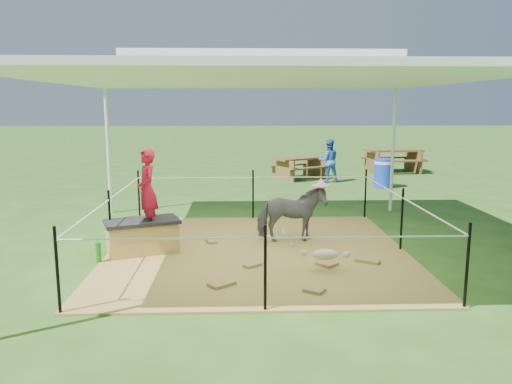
{
  "coord_description": "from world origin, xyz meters",
  "views": [
    {
      "loc": [
        -0.29,
        -7.47,
        2.28
      ],
      "look_at": [
        0.0,
        0.6,
        0.85
      ],
      "focal_mm": 35.0,
      "sensor_mm": 36.0,
      "label": 1
    }
  ],
  "objects_px": {
    "woman": "(147,183)",
    "trash_barrel": "(383,173)",
    "picnic_table_near": "(299,168)",
    "green_bottle": "(99,252)",
    "pony": "(291,214)",
    "straw_bale": "(143,238)",
    "foal": "(325,252)",
    "distant_person": "(329,161)",
    "picnic_table_far": "(393,161)"
  },
  "relations": [
    {
      "from": "picnic_table_near",
      "to": "distant_person",
      "type": "relative_size",
      "value": 1.24
    },
    {
      "from": "foal",
      "to": "picnic_table_near",
      "type": "xyz_separation_m",
      "value": [
        0.7,
        8.71,
        0.03
      ]
    },
    {
      "from": "woman",
      "to": "picnic_table_far",
      "type": "bearing_deg",
      "value": 123.47
    },
    {
      "from": "picnic_table_near",
      "to": "trash_barrel",
      "type": "bearing_deg",
      "value": -70.81
    },
    {
      "from": "trash_barrel",
      "to": "distant_person",
      "type": "bearing_deg",
      "value": 141.6
    },
    {
      "from": "pony",
      "to": "distant_person",
      "type": "relative_size",
      "value": 0.88
    },
    {
      "from": "straw_bale",
      "to": "distant_person",
      "type": "bearing_deg",
      "value": 59.67
    },
    {
      "from": "straw_bale",
      "to": "foal",
      "type": "relative_size",
      "value": 1.09
    },
    {
      "from": "straw_bale",
      "to": "picnic_table_far",
      "type": "xyz_separation_m",
      "value": [
        6.67,
        9.07,
        0.13
      ]
    },
    {
      "from": "straw_bale",
      "to": "picnic_table_near",
      "type": "relative_size",
      "value": 0.66
    },
    {
      "from": "trash_barrel",
      "to": "distant_person",
      "type": "height_order",
      "value": "distant_person"
    },
    {
      "from": "woman",
      "to": "pony",
      "type": "relative_size",
      "value": 1.11
    },
    {
      "from": "woman",
      "to": "picnic_table_near",
      "type": "relative_size",
      "value": 0.79
    },
    {
      "from": "straw_bale",
      "to": "picnic_table_near",
      "type": "xyz_separation_m",
      "value": [
        3.35,
        7.75,
        0.07
      ]
    },
    {
      "from": "straw_bale",
      "to": "green_bottle",
      "type": "height_order",
      "value": "straw_bale"
    },
    {
      "from": "trash_barrel",
      "to": "pony",
      "type": "bearing_deg",
      "value": -119.66
    },
    {
      "from": "foal",
      "to": "distant_person",
      "type": "height_order",
      "value": "distant_person"
    },
    {
      "from": "woman",
      "to": "pony",
      "type": "height_order",
      "value": "woman"
    },
    {
      "from": "woman",
      "to": "foal",
      "type": "distance_m",
      "value": 2.84
    },
    {
      "from": "green_bottle",
      "to": "distant_person",
      "type": "distance_m",
      "value": 8.86
    },
    {
      "from": "picnic_table_far",
      "to": "trash_barrel",
      "type": "bearing_deg",
      "value": -116.37
    },
    {
      "from": "foal",
      "to": "picnic_table_near",
      "type": "height_order",
      "value": "picnic_table_near"
    },
    {
      "from": "green_bottle",
      "to": "foal",
      "type": "bearing_deg",
      "value": -9.07
    },
    {
      "from": "pony",
      "to": "picnic_table_near",
      "type": "height_order",
      "value": "pony"
    },
    {
      "from": "picnic_table_far",
      "to": "green_bottle",
      "type": "bearing_deg",
      "value": -132.1
    },
    {
      "from": "pony",
      "to": "picnic_table_far",
      "type": "relative_size",
      "value": 0.6
    },
    {
      "from": "picnic_table_near",
      "to": "picnic_table_far",
      "type": "relative_size",
      "value": 0.84
    },
    {
      "from": "picnic_table_far",
      "to": "distant_person",
      "type": "bearing_deg",
      "value": -146.56
    },
    {
      "from": "picnic_table_near",
      "to": "distant_person",
      "type": "height_order",
      "value": "distant_person"
    },
    {
      "from": "woman",
      "to": "trash_barrel",
      "type": "height_order",
      "value": "woman"
    },
    {
      "from": "straw_bale",
      "to": "green_bottle",
      "type": "xyz_separation_m",
      "value": [
        -0.55,
        -0.45,
        -0.09
      ]
    },
    {
      "from": "straw_bale",
      "to": "green_bottle",
      "type": "relative_size",
      "value": 3.6
    },
    {
      "from": "woman",
      "to": "trash_barrel",
      "type": "xyz_separation_m",
      "value": [
        5.36,
        6.0,
        -0.7
      ]
    },
    {
      "from": "foal",
      "to": "straw_bale",
      "type": "bearing_deg",
      "value": 158.43
    },
    {
      "from": "woman",
      "to": "green_bottle",
      "type": "xyz_separation_m",
      "value": [
        -0.65,
        -0.45,
        -0.93
      ]
    },
    {
      "from": "woman",
      "to": "trash_barrel",
      "type": "relative_size",
      "value": 1.54
    },
    {
      "from": "trash_barrel",
      "to": "picnic_table_far",
      "type": "bearing_deg",
      "value": 68.55
    },
    {
      "from": "green_bottle",
      "to": "woman",
      "type": "bearing_deg",
      "value": 34.7
    },
    {
      "from": "green_bottle",
      "to": "foal",
      "type": "distance_m",
      "value": 3.24
    },
    {
      "from": "straw_bale",
      "to": "woman",
      "type": "relative_size",
      "value": 0.83
    },
    {
      "from": "trash_barrel",
      "to": "distant_person",
      "type": "distance_m",
      "value": 1.72
    },
    {
      "from": "green_bottle",
      "to": "pony",
      "type": "xyz_separation_m",
      "value": [
        2.89,
        0.97,
        0.32
      ]
    },
    {
      "from": "straw_bale",
      "to": "foal",
      "type": "xyz_separation_m",
      "value": [
        2.65,
        -0.96,
        0.03
      ]
    },
    {
      "from": "woman",
      "to": "picnic_table_far",
      "type": "height_order",
      "value": "woman"
    },
    {
      "from": "picnic_table_near",
      "to": "distant_person",
      "type": "distance_m",
      "value": 1.09
    },
    {
      "from": "picnic_table_far",
      "to": "distant_person",
      "type": "xyz_separation_m",
      "value": [
        -2.54,
        -2.01,
        0.25
      ]
    },
    {
      "from": "green_bottle",
      "to": "pony",
      "type": "height_order",
      "value": "pony"
    },
    {
      "from": "trash_barrel",
      "to": "picnic_table_near",
      "type": "xyz_separation_m",
      "value": [
        -2.11,
        1.75,
        -0.07
      ]
    },
    {
      "from": "woman",
      "to": "trash_barrel",
      "type": "distance_m",
      "value": 8.08
    },
    {
      "from": "distant_person",
      "to": "woman",
      "type": "bearing_deg",
      "value": 57.11
    }
  ]
}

